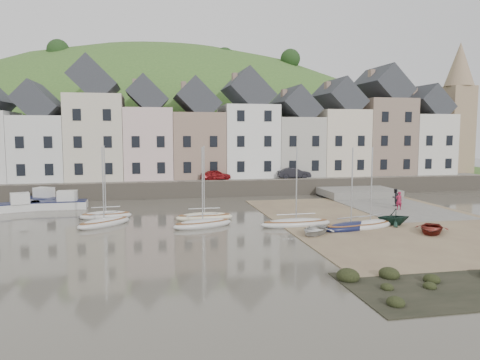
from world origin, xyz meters
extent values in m
plane|color=#4D473C|center=(0.00, 0.00, 0.00)|extent=(160.00, 160.00, 0.00)
cube|color=#386026|center=(0.00, 32.00, 0.75)|extent=(90.00, 30.00, 1.50)
cube|color=slate|center=(0.00, 20.50, 1.55)|extent=(70.00, 7.00, 0.10)
cube|color=slate|center=(0.00, 17.00, 0.90)|extent=(70.00, 1.20, 1.80)
cube|color=brown|center=(11.00, 0.00, 0.03)|extent=(18.00, 26.00, 0.06)
cube|color=slate|center=(15.00, 8.00, 0.06)|extent=(8.00, 18.00, 0.12)
ellipsoid|color=#386026|center=(-5.00, 60.00, -18.00)|extent=(134.40, 84.00, 84.00)
cylinder|color=#382619|center=(-22.00, 48.00, 18.00)|extent=(0.50, 0.50, 3.00)
sphere|color=#213D19|center=(-22.00, 48.00, 20.50)|extent=(3.60, 3.60, 3.60)
cylinder|color=#382619|center=(-8.00, 52.00, 18.00)|extent=(0.50, 0.50, 3.00)
sphere|color=#213D19|center=(-8.00, 52.00, 20.50)|extent=(3.60, 3.60, 3.60)
cylinder|color=#382619|center=(6.00, 50.00, 18.00)|extent=(0.50, 0.50, 3.00)
sphere|color=#213D19|center=(6.00, 50.00, 20.50)|extent=(3.60, 3.60, 3.60)
cylinder|color=#382619|center=(18.00, 49.00, 18.00)|extent=(0.50, 0.50, 3.00)
sphere|color=#213D19|center=(18.00, 49.00, 20.50)|extent=(3.60, 3.60, 3.60)
cube|color=silver|center=(-20.05, 24.00, 5.25)|extent=(5.80, 8.00, 7.50)
cube|color=gray|center=(-21.50, 24.00, 11.92)|extent=(0.60, 0.90, 1.40)
cube|color=beige|center=(-13.90, 24.00, 6.50)|extent=(6.40, 8.00, 10.00)
cube|color=gray|center=(-15.50, 24.00, 14.73)|extent=(0.60, 0.90, 1.40)
cube|color=beige|center=(-7.85, 24.00, 5.75)|extent=(5.60, 8.00, 8.50)
cube|color=gray|center=(-9.25, 24.00, 12.82)|extent=(0.60, 0.90, 1.40)
cube|color=#896F5F|center=(-1.90, 24.00, 5.50)|extent=(6.20, 8.00, 8.00)
cube|color=gray|center=(-3.45, 24.00, 12.62)|extent=(0.60, 0.90, 1.40)
cube|color=silver|center=(4.55, 24.00, 6.00)|extent=(6.60, 8.00, 9.00)
cube|color=gray|center=(2.90, 24.00, 13.83)|extent=(0.60, 0.90, 1.40)
cube|color=#ADA99E|center=(10.80, 24.00, 5.25)|extent=(5.80, 8.00, 7.50)
cube|color=gray|center=(9.35, 24.00, 11.92)|extent=(0.60, 0.90, 1.40)
cube|color=beige|center=(16.75, 24.00, 5.75)|extent=(6.00, 8.00, 8.50)
cube|color=gray|center=(15.25, 24.00, 13.02)|extent=(0.60, 0.90, 1.40)
cube|color=#836E5F|center=(23.00, 24.00, 6.50)|extent=(6.40, 8.00, 10.00)
cube|color=gray|center=(21.40, 24.00, 14.73)|extent=(0.60, 0.90, 1.40)
cube|color=silver|center=(29.15, 24.00, 5.50)|extent=(5.80, 8.00, 8.00)
cube|color=gray|center=(27.70, 24.00, 12.42)|extent=(0.60, 0.90, 1.40)
cube|color=#997F60|center=(34.55, 24.00, 7.50)|extent=(3.50, 3.50, 12.00)
cone|color=#997F60|center=(34.55, 24.00, 16.50)|extent=(4.00, 4.00, 6.00)
ellipsoid|color=silver|center=(-11.49, 6.06, 0.20)|extent=(4.37, 1.92, 0.84)
ellipsoid|color=brown|center=(-11.49, 6.06, 0.42)|extent=(4.01, 1.75, 0.20)
cylinder|color=#B2B5B7|center=(-11.49, 6.06, 3.30)|extent=(0.10, 0.10, 5.60)
cylinder|color=#B2B5B7|center=(-11.49, 6.06, 0.95)|extent=(2.33, 0.32, 0.08)
ellipsoid|color=silver|center=(-11.35, 2.86, 0.20)|extent=(4.52, 4.21, 0.84)
ellipsoid|color=brown|center=(-11.35, 2.86, 0.42)|extent=(4.15, 3.86, 0.20)
cylinder|color=#B2B5B7|center=(-11.35, 2.86, 3.30)|extent=(0.10, 0.10, 5.60)
cylinder|color=#B2B5B7|center=(-11.35, 2.86, 0.95)|extent=(2.00, 1.76, 0.08)
ellipsoid|color=beige|center=(-3.45, 3.75, 0.20)|extent=(4.77, 1.60, 0.84)
ellipsoid|color=brown|center=(-3.45, 3.75, 0.42)|extent=(4.39, 1.45, 0.20)
cylinder|color=#B2B5B7|center=(-3.45, 3.75, 3.30)|extent=(0.10, 0.10, 5.60)
cylinder|color=#B2B5B7|center=(-3.45, 3.75, 0.95)|extent=(2.61, 0.13, 0.08)
ellipsoid|color=silver|center=(-3.92, 0.90, 0.20)|extent=(5.08, 2.97, 0.84)
ellipsoid|color=brown|center=(-3.92, 0.90, 0.42)|extent=(4.67, 2.71, 0.20)
cylinder|color=#B2B5B7|center=(-3.92, 0.90, 3.30)|extent=(0.10, 0.10, 5.60)
cylinder|color=#B2B5B7|center=(-3.92, 0.90, 0.95)|extent=(2.56, 0.93, 0.08)
ellipsoid|color=silver|center=(3.15, -0.25, 0.20)|extent=(5.70, 1.69, 0.84)
ellipsoid|color=brown|center=(3.15, -0.25, 0.42)|extent=(5.25, 1.53, 0.20)
cylinder|color=#B2B5B7|center=(3.15, -0.25, 3.30)|extent=(0.10, 0.10, 5.60)
cylinder|color=#B2B5B7|center=(3.15, -0.25, 0.95)|extent=(3.11, 0.18, 0.08)
ellipsoid|color=#12173A|center=(6.70, -2.36, 0.20)|extent=(4.89, 2.66, 0.84)
ellipsoid|color=brown|center=(6.70, -2.36, 0.42)|extent=(4.50, 2.42, 0.20)
cylinder|color=#B2B5B7|center=(6.70, -2.36, 3.30)|extent=(0.10, 0.10, 5.60)
cylinder|color=#B2B5B7|center=(6.70, -2.36, 0.95)|extent=(2.50, 0.74, 0.08)
ellipsoid|color=silver|center=(8.44, -1.98, 0.20)|extent=(4.69, 2.96, 0.84)
ellipsoid|color=brown|center=(8.44, -1.98, 0.42)|extent=(4.31, 2.71, 0.20)
cylinder|color=#B2B5B7|center=(8.44, -1.98, 3.30)|extent=(0.10, 0.10, 5.60)
cylinder|color=#B2B5B7|center=(8.44, -1.98, 0.95)|extent=(2.32, 0.93, 0.08)
cube|color=silver|center=(-16.22, 11.90, 0.35)|extent=(5.06, 1.78, 0.70)
cube|color=#12173A|center=(-16.22, 11.90, 0.72)|extent=(4.96, 1.83, 0.08)
cube|color=silver|center=(-15.47, 11.88, 1.20)|extent=(1.78, 1.23, 1.00)
cube|color=silver|center=(-20.09, 11.27, 0.35)|extent=(4.83, 3.04, 0.70)
cube|color=#12173A|center=(-20.09, 11.27, 0.72)|extent=(4.76, 3.06, 0.08)
cube|color=silver|center=(-19.45, 11.05, 1.20)|extent=(1.88, 1.64, 1.00)
cube|color=silver|center=(-18.84, 14.63, 0.35)|extent=(5.15, 3.81, 0.70)
cube|color=#12173A|center=(-18.84, 14.63, 0.72)|extent=(5.09, 3.81, 0.08)
cube|color=silver|center=(-18.18, 14.97, 1.20)|extent=(2.09, 1.87, 1.00)
imported|color=silver|center=(3.50, -3.39, 0.37)|extent=(3.63, 3.65, 0.62)
imported|color=black|center=(10.56, -1.58, 0.71)|extent=(2.68, 2.38, 1.30)
imported|color=maroon|center=(11.75, -4.68, 0.39)|extent=(3.76, 3.96, 0.67)
imported|color=maroon|center=(14.60, 4.56, 0.95)|extent=(0.62, 0.42, 1.66)
imported|color=black|center=(15.30, 6.45, 0.96)|extent=(1.01, 0.92, 1.68)
imported|color=maroon|center=(-0.19, 19.50, 2.21)|extent=(3.83, 2.44, 1.21)
imported|color=black|center=(9.38, 19.50, 2.25)|extent=(4.02, 1.54, 1.31)
ellipsoid|color=black|center=(2.09, -16.68, 0.15)|extent=(0.76, 0.84, 0.49)
ellipsoid|color=black|center=(2.73, -14.80, 0.12)|extent=(0.59, 0.65, 0.39)
ellipsoid|color=black|center=(1.55, -13.17, 0.22)|extent=(1.12, 1.23, 0.73)
ellipsoid|color=black|center=(5.38, -14.27, 0.16)|extent=(0.78, 0.86, 0.51)
ellipsoid|color=black|center=(4.75, -15.05, 0.12)|extent=(0.60, 0.66, 0.39)
ellipsoid|color=black|center=(3.72, -13.21, 0.20)|extent=(1.00, 1.10, 0.65)
camera|label=1|loc=(-7.93, -33.63, 7.25)|focal=34.54mm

